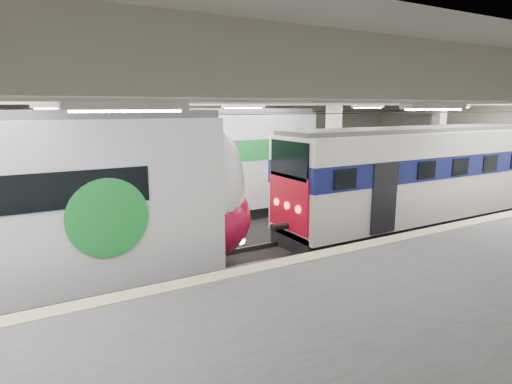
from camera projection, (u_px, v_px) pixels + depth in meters
station_hall at (305, 166)px, 12.42m from camera, size 36.00×24.00×5.75m
older_rer at (413, 176)px, 17.39m from camera, size 12.36×2.73×4.13m
far_train at (145, 168)px, 17.40m from camera, size 15.44×3.67×4.84m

